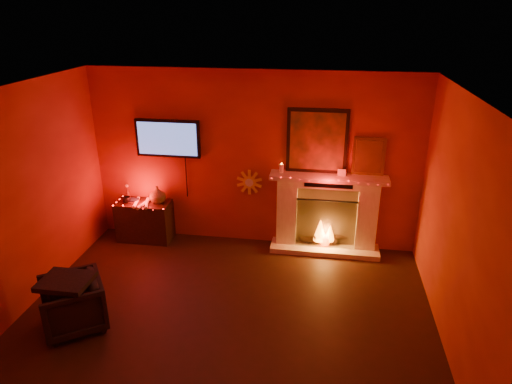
% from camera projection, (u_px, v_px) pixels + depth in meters
% --- Properties ---
extents(room, '(5.00, 5.00, 5.00)m').
position_uv_depth(room, '(213.00, 238.00, 4.60)').
color(room, black).
rests_on(room, ground).
extents(floor, '(5.00, 5.00, 0.00)m').
position_uv_depth(floor, '(217.00, 344.00, 5.12)').
color(floor, black).
rests_on(floor, ground).
extents(fireplace, '(1.72, 0.40, 2.18)m').
position_uv_depth(fireplace, '(326.00, 206.00, 6.86)').
color(fireplace, '#F3E4CD').
rests_on(fireplace, floor).
extents(tv, '(1.00, 0.07, 1.24)m').
position_uv_depth(tv, '(168.00, 139.00, 6.92)').
color(tv, black).
rests_on(tv, room).
extents(sunburst_clock, '(0.40, 0.03, 0.40)m').
position_uv_depth(sunburst_clock, '(249.00, 182.00, 7.01)').
color(sunburst_clock, yellow).
rests_on(sunburst_clock, room).
extents(console_table, '(0.85, 0.51, 0.92)m').
position_uv_depth(console_table, '(145.00, 218.00, 7.29)').
color(console_table, black).
rests_on(console_table, floor).
extents(armchair, '(0.95, 0.94, 0.63)m').
position_uv_depth(armchair, '(73.00, 304.00, 5.28)').
color(armchair, black).
rests_on(armchair, floor).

